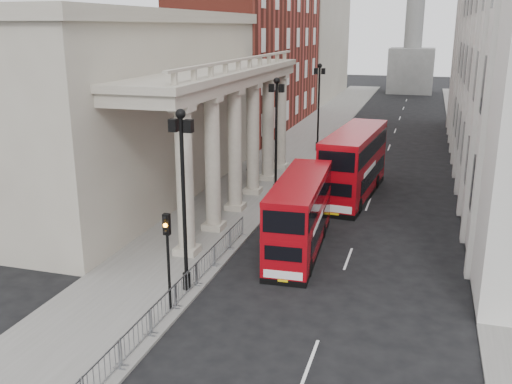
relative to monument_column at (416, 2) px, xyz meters
name	(u,v)px	position (x,y,z in m)	size (l,w,h in m)	color
ground	(161,337)	(-6.00, -92.00, -15.98)	(260.00, 260.00, 0.00)	black
sidewalk_west	(278,163)	(-9.00, -62.00, -15.92)	(6.00, 140.00, 0.12)	slate
sidewalk_east	(474,176)	(7.50, -62.00, -15.92)	(3.00, 140.00, 0.12)	slate
kerb	(311,165)	(-6.05, -62.00, -15.91)	(0.20, 140.00, 0.14)	slate
portico_building	(134,111)	(-16.50, -74.00, -9.98)	(9.00, 28.00, 12.00)	#9E9584
brick_building	(256,33)	(-16.50, -44.00, -4.98)	(9.00, 32.00, 22.00)	maroon
west_building_far	(310,37)	(-16.50, -12.00, -5.98)	(9.00, 30.00, 20.00)	#9E9584
monument_column	(416,2)	(0.00, 0.00, 0.00)	(8.00, 8.00, 54.20)	#60605E
lamp_post_south	(183,189)	(-6.60, -88.00, -11.07)	(1.05, 0.44, 8.32)	black
lamp_post_mid	(276,129)	(-6.60, -72.00, -11.07)	(1.05, 0.44, 8.32)	black
lamp_post_north	(319,101)	(-6.60, -56.00, -11.07)	(1.05, 0.44, 8.32)	black
traffic_light	(167,244)	(-6.50, -90.02, -12.88)	(0.28, 0.33, 4.30)	black
crowd_barriers	(175,296)	(-6.35, -89.78, -15.31)	(0.50, 18.75, 1.10)	gray
bus_near	(300,213)	(-2.74, -81.55, -13.87)	(2.75, 9.48, 4.04)	maroon
bus_far	(354,162)	(-1.29, -70.30, -13.49)	(3.57, 11.23, 4.77)	#9B070F
pedestrian_a	(211,192)	(-10.35, -75.18, -15.10)	(0.56, 0.37, 1.53)	black
pedestrian_b	(185,205)	(-10.68, -78.69, -15.01)	(0.83, 0.64, 1.70)	black
pedestrian_c	(251,167)	(-9.63, -68.09, -14.90)	(0.94, 0.61, 1.93)	black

